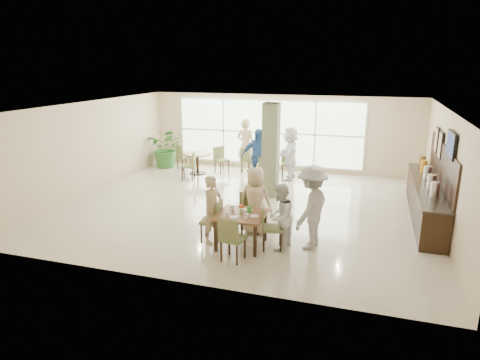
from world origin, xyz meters
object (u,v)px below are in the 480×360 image
(main_table, at_px, (241,217))
(potted_plant, at_px, (167,148))
(adult_a, at_px, (258,157))
(adult_b, at_px, (290,153))
(adult_standing, at_px, (246,146))
(teen_right, at_px, (280,217))
(teen_far, at_px, (255,201))
(buffet_counter, at_px, (426,198))
(teen_left, at_px, (213,210))
(teen_standing, at_px, (311,207))
(round_table_left, at_px, (197,158))
(round_table_right, at_px, (265,162))

(main_table, distance_m, potted_plant, 7.98)
(adult_a, xyz_separation_m, adult_b, (0.90, 0.93, -0.02))
(adult_standing, bearing_deg, teen_right, 121.45)
(teen_far, bearing_deg, teen_right, 140.85)
(potted_plant, distance_m, adult_a, 4.18)
(buffet_counter, distance_m, teen_far, 4.56)
(teen_left, relative_size, teen_standing, 0.83)
(teen_right, xyz_separation_m, adult_a, (-1.82, 4.86, 0.20))
(adult_a, xyz_separation_m, adult_standing, (-0.84, 1.44, 0.06))
(potted_plant, bearing_deg, main_table, -51.55)
(main_table, relative_size, adult_b, 0.57)
(buffet_counter, relative_size, teen_left, 3.07)
(potted_plant, relative_size, adult_b, 0.83)
(teen_far, xyz_separation_m, teen_standing, (1.36, -0.44, 0.12))
(round_table_left, height_order, teen_far, teen_far)
(round_table_left, bearing_deg, teen_standing, -47.17)
(teen_right, distance_m, teen_standing, 0.70)
(potted_plant, bearing_deg, adult_b, -4.18)
(round_table_right, height_order, potted_plant, potted_plant)
(teen_far, bearing_deg, teen_left, 51.32)
(buffet_counter, distance_m, teen_left, 5.62)
(teen_far, relative_size, adult_standing, 0.81)
(round_table_left, distance_m, teen_standing, 7.21)
(round_table_left, xyz_separation_m, buffet_counter, (7.46, -2.54, -0.01))
(adult_b, distance_m, adult_standing, 1.81)
(buffet_counter, bearing_deg, round_table_right, 151.15)
(teen_left, relative_size, adult_standing, 0.77)
(buffet_counter, xyz_separation_m, potted_plant, (-8.99, 3.13, 0.20))
(round_table_right, height_order, adult_b, adult_b)
(teen_far, distance_m, adult_b, 5.07)
(potted_plant, xyz_separation_m, teen_far, (5.05, -5.43, 0.05))
(round_table_left, relative_size, teen_right, 0.71)
(round_table_left, xyz_separation_m, round_table_right, (2.47, 0.21, 0.00))
(teen_left, bearing_deg, teen_far, -23.74)
(potted_plant, bearing_deg, adult_a, -17.90)
(round_table_right, distance_m, teen_right, 6.04)
(teen_right, xyz_separation_m, teen_standing, (0.62, 0.27, 0.19))
(main_table, relative_size, adult_standing, 0.52)
(potted_plant, bearing_deg, teen_left, -55.40)
(round_table_left, height_order, adult_b, adult_b)
(teen_far, xyz_separation_m, teen_right, (0.75, -0.72, -0.07))
(main_table, xyz_separation_m, round_table_right, (-0.97, 5.87, -0.10))
(round_table_right, height_order, adult_standing, adult_standing)
(teen_standing, height_order, adult_standing, adult_standing)
(buffet_counter, height_order, teen_far, buffet_counter)
(round_table_right, xyz_separation_m, adult_a, (-0.02, -0.90, 0.37))
(round_table_right, xyz_separation_m, adult_b, (0.88, 0.02, 0.35))
(teen_left, distance_m, adult_standing, 6.49)
(potted_plant, distance_m, teen_standing, 8.70)
(adult_a, distance_m, adult_b, 1.29)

